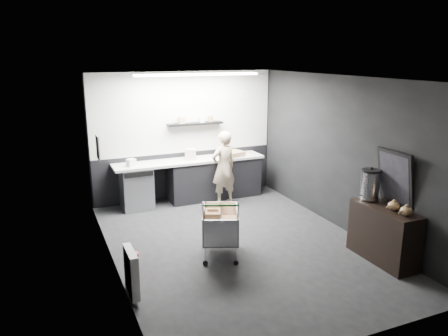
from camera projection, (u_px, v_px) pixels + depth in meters
name	position (u px, v px, depth m)	size (l,w,h in m)	color
floor	(239.00, 244.00, 7.21)	(5.50, 5.50, 0.00)	black
ceiling	(240.00, 78.00, 6.52)	(5.50, 5.50, 0.00)	white
wall_back	(185.00, 136.00, 9.30)	(5.50, 5.50, 0.00)	black
wall_front	(355.00, 228.00, 4.42)	(5.50, 5.50, 0.00)	black
wall_left	(110.00, 179.00, 6.10)	(5.50, 5.50, 0.00)	black
wall_right	(343.00, 154.00, 7.62)	(5.50, 5.50, 0.00)	black
kitchen_wall_panel	(184.00, 113.00, 9.16)	(3.95, 0.02, 1.70)	silver
dado_panel	(186.00, 174.00, 9.50)	(3.95, 0.02, 1.00)	black
floating_shelf	(195.00, 124.00, 9.20)	(1.20, 0.22, 0.04)	black
wall_clock	(245.00, 96.00, 9.61)	(0.20, 0.20, 0.03)	silver
poster	(98.00, 147.00, 7.21)	(0.02, 0.30, 0.40)	white
poster_red_band	(98.00, 143.00, 7.19)	(0.01, 0.22, 0.10)	red
radiator	(131.00, 272.00, 5.58)	(0.10, 0.50, 0.60)	silver
ceiling_strip	(198.00, 75.00, 8.17)	(2.40, 0.20, 0.04)	white
prep_counter	(196.00, 179.00, 9.29)	(3.20, 0.61, 0.90)	black
person	(224.00, 168.00, 8.98)	(0.56, 0.37, 1.54)	beige
shopping_cart	(220.00, 226.00, 6.74)	(0.85, 1.10, 0.99)	silver
sideboard	(383.00, 226.00, 6.56)	(0.48, 1.13, 1.69)	black
fire_extinguisher	(133.00, 266.00, 5.93)	(0.16, 0.16, 0.52)	red
cardboard_box	(231.00, 154.00, 9.42)	(0.51, 0.39, 0.10)	#95784F
pink_tub	(190.00, 154.00, 9.10)	(0.23, 0.23, 0.23)	beige
white_container	(131.00, 163.00, 8.59)	(0.16, 0.13, 0.14)	silver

